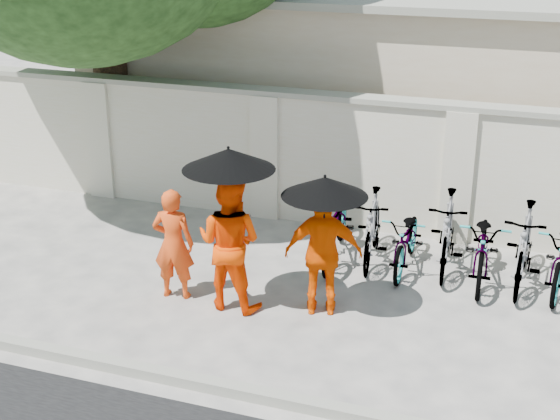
% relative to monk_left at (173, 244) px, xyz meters
% --- Properties ---
extents(ground, '(80.00, 80.00, 0.00)m').
position_rel_monk_left_xyz_m(ground, '(1.14, -0.09, -0.73)').
color(ground, '#B4ADA0').
extents(kerb, '(40.00, 0.16, 0.12)m').
position_rel_monk_left_xyz_m(kerb, '(1.14, -1.79, -0.67)').
color(kerb, gray).
rests_on(kerb, ground).
extents(compound_wall, '(20.00, 0.30, 2.00)m').
position_rel_monk_left_xyz_m(compound_wall, '(2.14, 3.11, 0.27)').
color(compound_wall, beige).
rests_on(compound_wall, ground).
extents(building_behind, '(14.00, 6.00, 3.20)m').
position_rel_monk_left_xyz_m(building_behind, '(3.14, 6.91, 0.87)').
color(building_behind, beige).
rests_on(building_behind, ground).
extents(monk_left, '(0.58, 0.42, 1.47)m').
position_rel_monk_left_xyz_m(monk_left, '(0.00, 0.00, 0.00)').
color(monk_left, '#E84612').
rests_on(monk_left, ground).
extents(monk_center, '(0.88, 0.71, 1.73)m').
position_rel_monk_left_xyz_m(monk_center, '(0.77, 0.00, 0.13)').
color(monk_center, '#FF3F00').
rests_on(monk_center, ground).
extents(parasol_center, '(1.11, 1.11, 1.11)m').
position_rel_monk_left_xyz_m(parasol_center, '(0.82, -0.08, 1.23)').
color(parasol_center, black).
rests_on(parasol_center, ground).
extents(monk_right, '(1.01, 0.62, 1.60)m').
position_rel_monk_left_xyz_m(monk_right, '(1.91, 0.21, 0.07)').
color(monk_right, '#F14F00').
rests_on(monk_right, ground).
extents(parasol_right, '(1.02, 1.02, 0.90)m').
position_rel_monk_left_xyz_m(parasol_right, '(1.93, 0.13, 0.95)').
color(parasol_right, black).
rests_on(parasol_right, ground).
extents(bike_0, '(0.92, 2.03, 1.03)m').
position_rel_monk_left_xyz_m(bike_0, '(1.63, 1.84, -0.22)').
color(bike_0, gray).
rests_on(bike_0, ground).
extents(bike_1, '(0.66, 1.73, 1.01)m').
position_rel_monk_left_xyz_m(bike_1, '(2.14, 1.88, -0.23)').
color(bike_1, gray).
rests_on(bike_1, ground).
extents(bike_2, '(0.60, 1.64, 0.86)m').
position_rel_monk_left_xyz_m(bike_2, '(2.66, 1.81, -0.30)').
color(bike_2, gray).
rests_on(bike_2, ground).
extents(bike_3, '(0.62, 1.80, 1.06)m').
position_rel_monk_left_xyz_m(bike_3, '(3.17, 2.00, -0.20)').
color(bike_3, gray).
rests_on(bike_3, ground).
extents(bike_4, '(0.74, 1.85, 0.96)m').
position_rel_monk_left_xyz_m(bike_4, '(3.68, 1.80, -0.26)').
color(bike_4, gray).
rests_on(bike_4, ground).
extents(bike_5, '(0.59, 1.82, 1.08)m').
position_rel_monk_left_xyz_m(bike_5, '(4.19, 1.82, -0.19)').
color(bike_5, gray).
rests_on(bike_5, ground).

